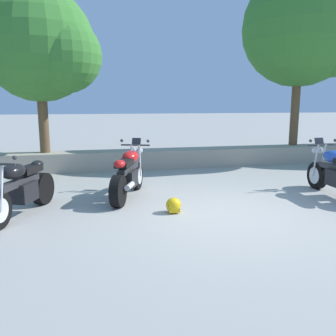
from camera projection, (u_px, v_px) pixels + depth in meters
The scene contains 7 objects.
ground_plane at pixel (224, 214), 6.28m from camera, with size 120.00×120.00×0.00m, color #A3A099.
stone_wall at pixel (167, 158), 10.84m from camera, with size 36.00×0.80×0.55m, color #A89E89.
motorcycle_black_near_left at pixel (21, 189), 6.10m from camera, with size 1.00×1.98×1.18m.
motorcycle_red_centre at pixel (129, 174), 7.34m from camera, with size 1.01×1.97×1.18m.
rider_helmet at pixel (174, 205), 6.32m from camera, with size 0.28×0.28×0.28m.
leafy_tree_mid_left at pixel (44, 48), 9.56m from camera, with size 3.23×3.08×4.50m.
leafy_tree_mid_right at pixel (307, 30), 11.23m from camera, with size 3.91×3.72×5.65m.
Camera 1 is at (-2.28, -5.66, 1.95)m, focal length 37.52 mm.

